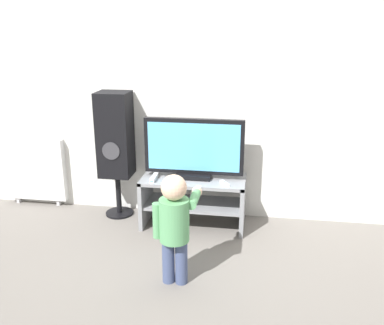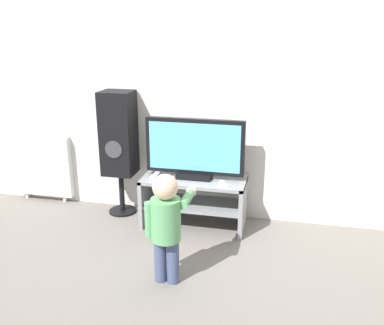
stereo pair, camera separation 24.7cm
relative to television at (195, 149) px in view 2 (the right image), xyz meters
name	(u,v)px [view 2 (the right image)]	position (x,y,z in m)	size (l,w,h in m)	color
ground_plane	(189,235)	(0.00, -0.24, -0.73)	(16.00, 16.00, 0.00)	slate
wall_back	(201,80)	(0.00, 0.28, 0.57)	(10.00, 0.06, 2.60)	silver
tv_stand	(194,194)	(0.00, -0.02, -0.43)	(0.94, 0.44, 0.46)	gray
television	(195,149)	(0.00, 0.00, 0.00)	(0.89, 0.20, 0.54)	black
game_console	(155,177)	(-0.34, -0.12, -0.25)	(0.04, 0.19, 0.04)	white
remote_primary	(224,184)	(0.29, -0.14, -0.25)	(0.10, 0.13, 0.03)	white
child	(167,220)	(0.01, -0.96, -0.24)	(0.31, 0.47, 0.83)	#3F4C72
speaker_tower	(119,136)	(-0.76, 0.09, 0.05)	(0.30, 0.28, 1.20)	black
radiator	(43,166)	(-1.67, 0.21, -0.35)	(0.64, 0.08, 0.70)	white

